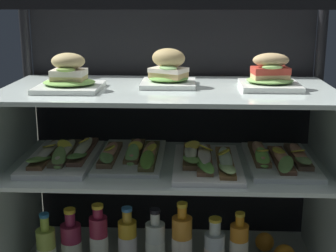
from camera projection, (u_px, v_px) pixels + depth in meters
case_frame at (170, 123)px, 1.71m from camera, size 1.11×0.54×0.94m
riser_lower_tier at (168, 216)px, 1.66m from camera, size 1.04×0.47×0.36m
shelf_lower_glass at (168, 165)px, 1.61m from camera, size 1.06×0.49×0.01m
riser_upper_tier at (168, 128)px, 1.58m from camera, size 1.04×0.47×0.24m
shelf_upper_glass at (168, 90)px, 1.55m from camera, size 1.06×0.49×0.01m
plated_roll_sandwich_near_left_corner at (69, 78)px, 1.50m from camera, size 0.20×0.20×0.11m
plated_roll_sandwich_far_right at (169, 72)px, 1.56m from camera, size 0.17×0.17×0.12m
plated_roll_sandwich_mid_right at (270, 76)px, 1.52m from camera, size 0.18×0.18×0.11m
open_sandwich_tray_left_of_center at (63, 155)px, 1.62m from camera, size 0.22×0.37×0.06m
open_sandwich_tray_far_left at (131, 155)px, 1.64m from camera, size 0.22×0.37×0.06m
open_sandwich_tray_far_right at (207, 161)px, 1.56m from camera, size 0.22×0.37×0.06m
open_sandwich_tray_center at (280, 159)px, 1.59m from camera, size 0.22×0.37×0.06m
juice_bottle_front_fourth at (46, 249)px, 1.65m from camera, size 0.07×0.07×0.21m
juice_bottle_front_left_end at (71, 244)px, 1.68m from camera, size 0.07×0.07×0.21m
juice_bottle_back_center at (99, 241)px, 1.66m from camera, size 0.06×0.06×0.23m
juice_bottle_back_left at (128, 242)px, 1.67m from camera, size 0.06×0.06×0.22m
juice_bottle_back_right at (155, 246)px, 1.65m from camera, size 0.07×0.07×0.22m
juice_bottle_front_second at (182, 244)px, 1.63m from camera, size 0.07×0.07×0.25m
juice_bottle_near_post at (214, 251)px, 1.63m from camera, size 0.07×0.07×0.20m
juice_bottle_front_right_end at (239, 247)px, 1.63m from camera, size 0.06×0.06×0.22m
orange_fruit_near_left_post at (265, 242)px, 1.78m from camera, size 0.07×0.07×0.07m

